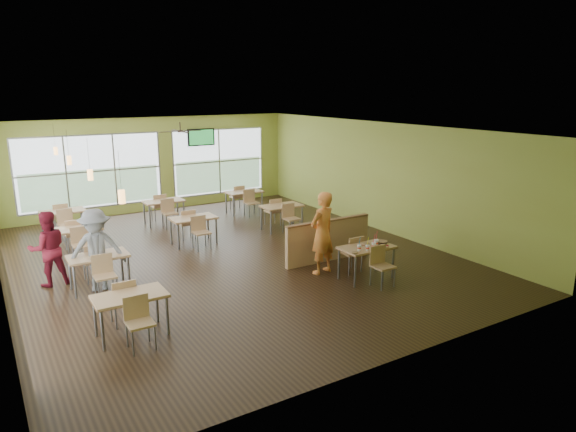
% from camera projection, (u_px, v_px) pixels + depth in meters
% --- Properties ---
extents(room, '(12.00, 12.04, 3.20)m').
position_uv_depth(room, '(226.00, 195.00, 12.59)').
color(room, black).
rests_on(room, ground).
extents(window_bays, '(9.24, 10.24, 2.38)m').
position_uv_depth(window_bays, '(88.00, 190.00, 13.82)').
color(window_bays, white).
rests_on(window_bays, room).
extents(main_table, '(1.22, 1.52, 0.87)m').
position_uv_depth(main_table, '(366.00, 252.00, 11.36)').
color(main_table, tan).
rests_on(main_table, floor).
extents(half_wall_divider, '(2.40, 0.14, 1.04)m').
position_uv_depth(half_wall_divider, '(328.00, 240.00, 12.59)').
color(half_wall_divider, tan).
rests_on(half_wall_divider, floor).
extents(dining_tables, '(6.92, 8.72, 0.87)m').
position_uv_depth(dining_tables, '(164.00, 223.00, 13.71)').
color(dining_tables, tan).
rests_on(dining_tables, floor).
extents(pendant_lights, '(0.11, 7.31, 0.86)m').
position_uv_depth(pendant_lights, '(79.00, 167.00, 11.32)').
color(pendant_lights, '#2D2119').
rests_on(pendant_lights, ceiling).
extents(ceiling_fan, '(1.25, 1.25, 0.29)m').
position_uv_depth(ceiling_fan, '(180.00, 131.00, 14.74)').
color(ceiling_fan, '#2D2119').
rests_on(ceiling_fan, ceiling).
extents(tv_backwall, '(1.00, 0.07, 0.60)m').
position_uv_depth(tv_backwall, '(201.00, 137.00, 18.17)').
color(tv_backwall, black).
rests_on(tv_backwall, wall_back).
extents(man_plaid, '(0.79, 0.61, 1.91)m').
position_uv_depth(man_plaid, '(322.00, 233.00, 11.65)').
color(man_plaid, '#F34D1B').
rests_on(man_plaid, floor).
extents(patron_maroon, '(0.83, 0.67, 1.64)m').
position_uv_depth(patron_maroon, '(48.00, 249.00, 10.95)').
color(patron_maroon, maroon).
rests_on(patron_maroon, floor).
extents(patron_grey, '(1.24, 0.87, 1.75)m').
position_uv_depth(patron_grey, '(97.00, 250.00, 10.69)').
color(patron_grey, slate).
rests_on(patron_grey, floor).
extents(cup_blue, '(0.09, 0.09, 0.33)m').
position_uv_depth(cup_blue, '(359.00, 248.00, 11.04)').
color(cup_blue, white).
rests_on(cup_blue, main_table).
extents(cup_yellow, '(0.09, 0.09, 0.32)m').
position_uv_depth(cup_yellow, '(367.00, 248.00, 11.04)').
color(cup_yellow, white).
rests_on(cup_yellow, main_table).
extents(cup_red_near, '(0.10, 0.10, 0.37)m').
position_uv_depth(cup_red_near, '(374.00, 246.00, 11.15)').
color(cup_red_near, white).
rests_on(cup_red_near, main_table).
extents(cup_red_far, '(0.10, 0.10, 0.37)m').
position_uv_depth(cup_red_far, '(376.00, 243.00, 11.36)').
color(cup_red_far, white).
rests_on(cup_red_far, main_table).
extents(food_basket, '(0.26, 0.26, 0.06)m').
position_uv_depth(food_basket, '(382.00, 242.00, 11.54)').
color(food_basket, black).
rests_on(food_basket, main_table).
extents(ketchup_cup, '(0.06, 0.06, 0.02)m').
position_uv_depth(ketchup_cup, '(387.00, 246.00, 11.36)').
color(ketchup_cup, '#AE1A2E').
rests_on(ketchup_cup, main_table).
extents(wrapper_left, '(0.19, 0.18, 0.04)m').
position_uv_depth(wrapper_left, '(355.00, 252.00, 10.87)').
color(wrapper_left, '#99714A').
rests_on(wrapper_left, main_table).
extents(wrapper_mid, '(0.27, 0.26, 0.06)m').
position_uv_depth(wrapper_mid, '(365.00, 244.00, 11.45)').
color(wrapper_mid, '#99714A').
rests_on(wrapper_mid, main_table).
extents(wrapper_right, '(0.17, 0.16, 0.03)m').
position_uv_depth(wrapper_right, '(386.00, 247.00, 11.23)').
color(wrapper_right, '#99714A').
rests_on(wrapper_right, main_table).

